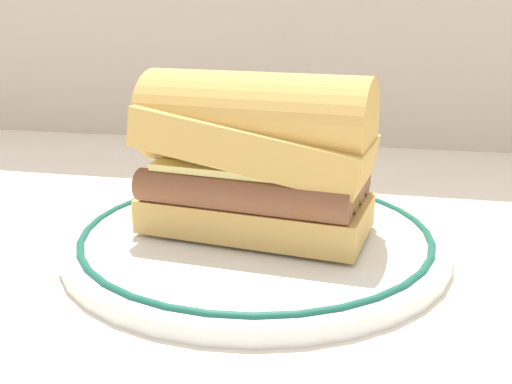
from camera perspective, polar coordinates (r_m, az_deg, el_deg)
ground_plane at (r=0.46m, az=1.06°, el=-5.83°), size 1.50×1.50×0.00m
plate at (r=0.47m, az=0.00°, el=-4.37°), size 0.30×0.30×0.01m
sausage_sandwich at (r=0.45m, az=0.00°, el=3.73°), size 0.18×0.12×0.12m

